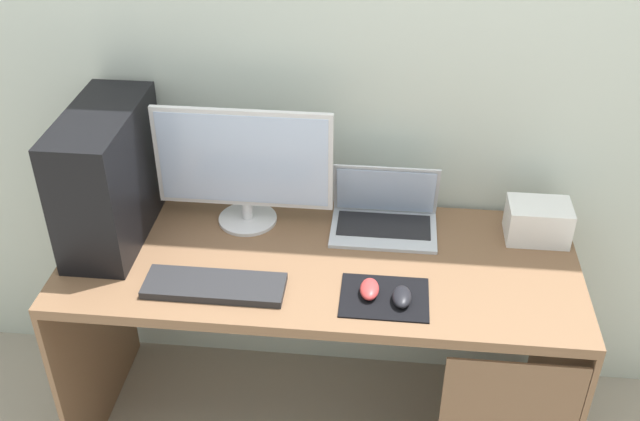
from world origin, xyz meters
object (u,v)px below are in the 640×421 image
at_px(laptop, 384,216).
at_px(keyboard, 214,286).
at_px(projector, 538,221).
at_px(mouse_left, 369,289).
at_px(monitor, 244,166).
at_px(pc_tower, 108,176).
at_px(mouse_right, 402,297).

height_order(laptop, keyboard, laptop).
relative_size(projector, mouse_left, 2.08).
distance_m(monitor, mouse_left, 0.58).
xyz_separation_m(pc_tower, monitor, (0.42, 0.10, -0.00)).
bearing_deg(pc_tower, projector, 4.65).
bearing_deg(monitor, mouse_right, -34.94).
distance_m(monitor, laptop, 0.49).
bearing_deg(monitor, pc_tower, -166.09).
bearing_deg(keyboard, projector, 20.51).
xyz_separation_m(monitor, projector, (0.96, 0.01, -0.15)).
distance_m(pc_tower, projector, 1.38).
distance_m(pc_tower, monitor, 0.43).
bearing_deg(projector, pc_tower, -175.35).
xyz_separation_m(pc_tower, projector, (1.37, 0.11, -0.15)).
distance_m(pc_tower, laptop, 0.90).
bearing_deg(mouse_left, pc_tower, 164.26).
distance_m(mouse_left, mouse_right, 0.10).
bearing_deg(mouse_right, monitor, 145.06).
height_order(pc_tower, mouse_left, pc_tower).
distance_m(projector, keyboard, 1.06).
bearing_deg(projector, keyboard, -159.49).
bearing_deg(pc_tower, keyboard, -33.90).
height_order(pc_tower, projector, pc_tower).
bearing_deg(mouse_left, keyboard, -177.51).
relative_size(pc_tower, mouse_left, 5.11).
bearing_deg(projector, monitor, -179.48).
bearing_deg(mouse_right, laptop, 99.44).
distance_m(laptop, projector, 0.50).
bearing_deg(projector, laptop, 178.94).
xyz_separation_m(laptop, projector, (0.50, -0.01, 0.02)).
relative_size(mouse_left, mouse_right, 1.00).
distance_m(pc_tower, mouse_left, 0.90).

